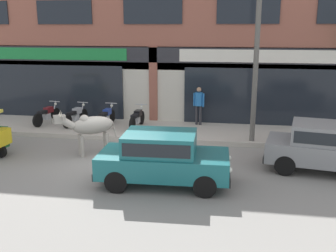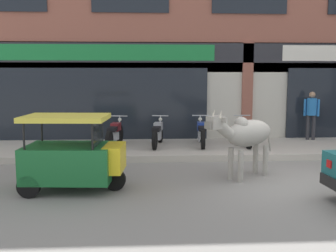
# 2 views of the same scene
# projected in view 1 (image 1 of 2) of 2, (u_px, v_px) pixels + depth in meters

# --- Properties ---
(ground_plane) EXTENTS (90.00, 90.00, 0.00)m
(ground_plane) POSITION_uv_depth(u_px,v_px,m) (122.00, 161.00, 12.66)
(ground_plane) COLOR gray
(sidewalk) EXTENTS (19.00, 2.93, 0.18)m
(sidewalk) POSITION_uv_depth(u_px,v_px,m) (147.00, 130.00, 16.15)
(sidewalk) COLOR #B7AFA3
(sidewalk) RESTS_ON ground
(shop_building) EXTENTS (23.00, 1.40, 8.05)m
(shop_building) POSITION_uv_depth(u_px,v_px,m) (154.00, 37.00, 16.89)
(shop_building) COLOR #8E5142
(shop_building) RESTS_ON ground
(cow) EXTENTS (1.84, 1.47, 1.61)m
(cow) POSITION_uv_depth(u_px,v_px,m) (90.00, 126.00, 13.07)
(cow) COLOR #9E998E
(cow) RESTS_ON ground
(car_0) EXTENTS (3.67, 1.74, 1.46)m
(car_0) POSITION_uv_depth(u_px,v_px,m) (162.00, 156.00, 10.62)
(car_0) COLOR black
(car_0) RESTS_ON ground
(car_1) EXTENTS (3.79, 2.19, 1.46)m
(car_1) POSITION_uv_depth(u_px,v_px,m) (327.00, 145.00, 11.58)
(car_1) COLOR black
(car_1) RESTS_ON ground
(motorcycle_0) EXTENTS (0.61, 1.80, 0.88)m
(motorcycle_0) POSITION_uv_depth(u_px,v_px,m) (47.00, 115.00, 16.79)
(motorcycle_0) COLOR black
(motorcycle_0) RESTS_ON sidewalk
(motorcycle_1) EXTENTS (0.60, 1.80, 0.88)m
(motorcycle_1) POSITION_uv_depth(u_px,v_px,m) (76.00, 116.00, 16.59)
(motorcycle_1) COLOR black
(motorcycle_1) RESTS_ON sidewalk
(motorcycle_2) EXTENTS (0.52, 1.81, 0.88)m
(motorcycle_2) POSITION_uv_depth(u_px,v_px,m) (106.00, 117.00, 16.39)
(motorcycle_2) COLOR black
(motorcycle_2) RESTS_ON sidewalk
(motorcycle_3) EXTENTS (0.52, 1.81, 0.88)m
(motorcycle_3) POSITION_uv_depth(u_px,v_px,m) (137.00, 118.00, 16.13)
(motorcycle_3) COLOR black
(motorcycle_3) RESTS_ON sidewalk
(pedestrian) EXTENTS (0.47, 0.32, 1.60)m
(pedestrian) POSITION_uv_depth(u_px,v_px,m) (199.00, 102.00, 16.46)
(pedestrian) COLOR #2D2D33
(pedestrian) RESTS_ON sidewalk
(utility_pole) EXTENTS (0.18, 0.18, 6.50)m
(utility_pole) POSITION_uv_depth(u_px,v_px,m) (257.00, 50.00, 13.55)
(utility_pole) COLOR #595651
(utility_pole) RESTS_ON sidewalk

